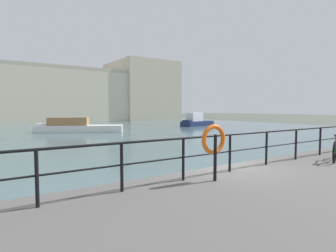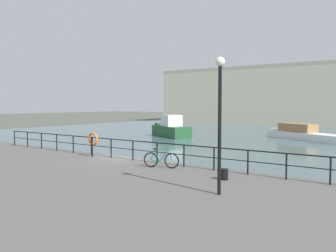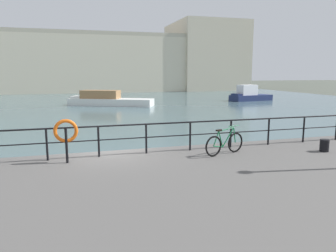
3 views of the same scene
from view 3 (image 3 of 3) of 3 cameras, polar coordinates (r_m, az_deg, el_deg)
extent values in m
plane|color=#4C5147|center=(12.26, -10.06, -8.82)|extent=(240.00, 240.00, 0.00)
cube|color=#476066|center=(41.98, -14.61, 4.01)|extent=(80.00, 60.00, 0.01)
cube|color=beige|center=(68.01, -15.51, 10.41)|extent=(68.63, 15.06, 10.51)
cube|color=#C0B69F|center=(73.75, 6.58, 12.12)|extent=(14.16, 16.56, 14.42)
cube|color=#B1A993|center=(61.17, -15.64, 15.80)|extent=(68.63, 0.60, 0.70)
cube|color=white|center=(37.91, -10.11, 4.22)|extent=(9.79, 6.49, 0.80)
cube|color=#997047|center=(38.31, -11.93, 5.54)|extent=(4.71, 3.52, 0.95)
cube|color=white|center=(39.52, -15.76, 4.99)|extent=(1.77, 1.95, 0.24)
cube|color=navy|center=(45.27, 14.52, 4.89)|extent=(6.17, 3.12, 0.77)
cube|color=silver|center=(44.75, 13.89, 6.24)|extent=(2.68, 1.90, 1.38)
cube|color=navy|center=(43.66, 12.07, 5.48)|extent=(0.96, 1.58, 0.24)
cylinder|color=black|center=(11.12, -20.75, -3.13)|extent=(0.07, 0.07, 1.05)
cylinder|color=black|center=(11.11, -12.24, -2.73)|extent=(0.07, 0.07, 1.05)
cylinder|color=black|center=(11.33, -3.89, -2.29)|extent=(0.07, 0.07, 1.05)
cylinder|color=black|center=(11.79, 3.96, -1.83)|extent=(0.07, 0.07, 1.05)
cylinder|color=black|center=(12.44, 11.11, -1.38)|extent=(0.07, 0.07, 1.05)
cylinder|color=black|center=(13.27, 17.45, -0.97)|extent=(0.07, 0.07, 1.05)
cylinder|color=black|center=(14.25, 22.98, -0.59)|extent=(0.07, 0.07, 1.05)
cylinder|color=black|center=(15.34, 27.77, -0.26)|extent=(0.07, 0.07, 1.05)
cylinder|color=black|center=(11.24, -3.92, 0.33)|extent=(23.08, 0.06, 0.06)
cylinder|color=black|center=(11.32, -3.90, -2.03)|extent=(23.08, 0.04, 0.04)
torus|color=black|center=(11.75, 11.88, -2.88)|extent=(0.70, 0.28, 0.72)
torus|color=black|center=(11.02, 8.10, -3.58)|extent=(0.70, 0.28, 0.72)
cylinder|color=#146638|center=(11.44, 10.66, -1.94)|extent=(0.53, 0.21, 0.66)
cylinder|color=#146638|center=(11.20, 9.35, -2.33)|extent=(0.23, 0.11, 0.58)
cylinder|color=#146638|center=(11.32, 10.35, -0.59)|extent=(0.70, 0.26, 0.11)
cylinder|color=#146638|center=(11.17, 8.90, -3.63)|extent=(0.42, 0.17, 0.12)
cylinder|color=#146638|center=(11.05, 8.56, -2.26)|extent=(0.26, 0.12, 0.51)
cylinder|color=#146638|center=(11.65, 11.75, -1.57)|extent=(0.14, 0.08, 0.57)
cube|color=black|center=(11.07, 9.02, -0.75)|extent=(0.24, 0.15, 0.05)
cylinder|color=#146638|center=(11.56, 11.62, 0.01)|extent=(0.50, 0.19, 0.02)
cylinder|color=black|center=(12.95, 26.05, -3.13)|extent=(0.32, 0.32, 0.44)
cylinder|color=black|center=(10.61, -17.61, -3.27)|extent=(0.08, 0.08, 1.15)
torus|color=orange|center=(10.58, -17.72, -0.84)|extent=(0.75, 0.11, 0.75)
camera|label=1|loc=(7.52, -56.96, -3.00)|focal=28.76mm
camera|label=2|loc=(15.64, 86.74, 1.28)|focal=38.47mm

